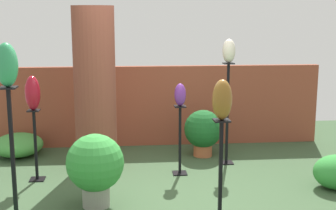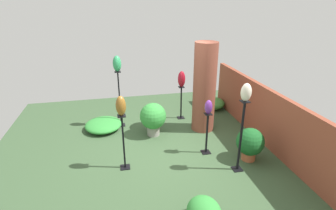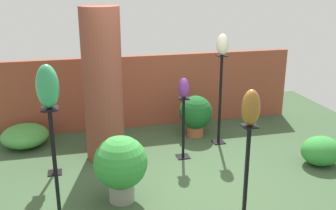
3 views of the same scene
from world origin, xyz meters
The scene contains 17 objects.
ground_plane centered at (0.00, 0.00, 0.00)m, with size 8.00×8.00×0.00m, color #385133.
brick_wall_back centered at (0.00, 2.47, 0.69)m, with size 5.60×0.12×1.38m, color brown.
brick_pillar centered at (-1.00, 1.23, 1.18)m, with size 0.60×0.60×2.36m, color brown.
pedestal_bronze centered at (0.39, -0.98, 0.56)m, with size 0.20×0.20×1.21m.
pedestal_jade centered at (-1.66, -0.95, 0.73)m, with size 0.20×0.20×1.57m.
pedestal_violet centered at (0.19, 0.90, 0.45)m, with size 0.20×0.20×0.99m.
pedestal_ruby centered at (-1.79, 0.82, 0.44)m, with size 0.20×0.20×0.98m.
pedestal_ivory centered at (0.96, 1.32, 0.71)m, with size 0.20×0.20×1.54m.
art_vase_bronze centered at (0.39, -0.98, 1.41)m, with size 0.20×0.20×0.40m, color brown.
art_vase_jade centered at (-1.66, -0.95, 1.78)m, with size 0.21×0.22×0.42m, color #2D9356.
art_vase_violet centered at (0.19, 0.90, 1.15)m, with size 0.16×0.17×0.32m, color #6B2D8C.
art_vase_ruby centered at (-1.79, 0.82, 1.21)m, with size 0.20×0.21×0.46m, color maroon.
art_vase_ivory centered at (0.96, 1.32, 1.71)m, with size 0.19×0.20×0.35m, color beige.
potted_plant_back_center centered at (-0.92, -0.15, 0.50)m, with size 0.68×0.68×0.88m.
potted_plant_mid_right centered at (0.66, 1.72, 0.42)m, with size 0.61×0.61×0.75m.
foliage_bed_east centered at (-1.54, -1.44, 0.13)m, with size 1.04×0.98×0.25m, color #338C38.
foliage_bed_west centered at (-2.30, 1.99, 0.18)m, with size 0.79×0.84×0.36m, color #479942.
Camera 2 is at (5.14, -1.08, 3.31)m, focal length 28.00 mm.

